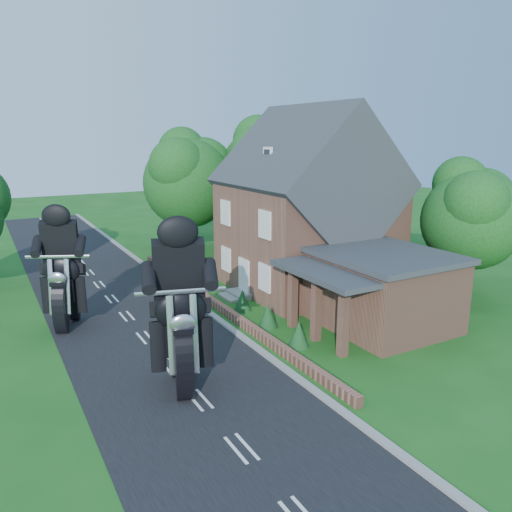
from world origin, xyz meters
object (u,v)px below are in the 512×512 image
motorcycle_lead (182,364)px  motorcycle_follow (67,310)px  house (307,212)px  annex (380,289)px  garden_wall (216,304)px

motorcycle_lead → motorcycle_follow: 8.30m
house → annex: house is taller
house → motorcycle_follow: 13.66m
motorcycle_lead → motorcycle_follow: (-2.54, 7.90, -0.06)m
house → motorcycle_follow: house is taller
garden_wall → house: house is taller
annex → motorcycle_lead: (-10.03, -1.15, -0.86)m
house → motorcycle_lead: 13.73m
annex → motorcycle_follow: (-12.58, 6.74, -0.92)m
garden_wall → house: bearing=9.2°
motorcycle_lead → garden_wall: bearing=-106.7°
house → annex: 7.30m
motorcycle_follow → garden_wall: bearing=-162.0°
house → motorcycle_lead: (-10.66, -7.95, -3.43)m
house → motorcycle_lead: size_ratio=5.23×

